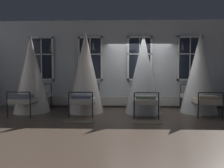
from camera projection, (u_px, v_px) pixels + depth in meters
ground at (143, 113)px, 7.26m from camera, size 22.67×22.67×0.00m
back_wall_with_windows at (139, 64)px, 8.46m from camera, size 12.34×0.10×3.42m
window_bank at (140, 81)px, 8.38m from camera, size 8.75×0.10×2.72m
cot_first at (31, 75)px, 7.41m from camera, size 1.24×1.97×2.68m
cot_second at (86, 73)px, 7.37m from camera, size 1.24×1.97×2.81m
cot_third at (143, 75)px, 7.24m from camera, size 1.24×1.96×2.69m
cot_fourth at (199, 75)px, 7.26m from camera, size 1.24×1.97×2.72m
rug_second at (79, 121)px, 6.08m from camera, size 0.82×0.58×0.01m
rug_third at (147, 121)px, 6.01m from camera, size 0.82×0.58×0.01m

